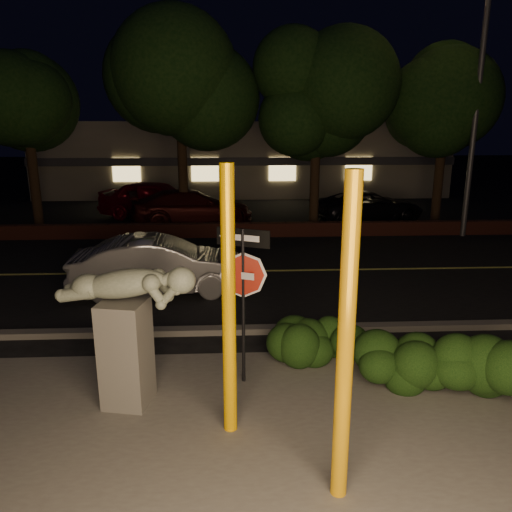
% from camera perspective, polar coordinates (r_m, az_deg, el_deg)
% --- Properties ---
extents(ground, '(90.00, 90.00, 0.00)m').
position_cam_1_polar(ground, '(16.55, -0.45, 1.23)').
color(ground, black).
rests_on(ground, ground).
extents(patio, '(14.00, 6.00, 0.02)m').
position_cam_1_polar(patio, '(6.44, 4.07, -22.72)').
color(patio, '#4C4944').
rests_on(patio, ground).
extents(road, '(80.00, 8.00, 0.01)m').
position_cam_1_polar(road, '(13.65, 0.09, -1.76)').
color(road, black).
rests_on(road, ground).
extents(lane_marking, '(80.00, 0.12, 0.00)m').
position_cam_1_polar(lane_marking, '(13.65, 0.09, -1.71)').
color(lane_marking, '#CBC851').
rests_on(lane_marking, road).
extents(curb, '(80.00, 0.25, 0.12)m').
position_cam_1_polar(curb, '(9.79, 1.34, -8.40)').
color(curb, '#4C4944').
rests_on(curb, ground).
extents(brick_wall, '(40.00, 0.35, 0.50)m').
position_cam_1_polar(brick_wall, '(17.76, -0.63, 3.01)').
color(brick_wall, '#4D2018').
rests_on(brick_wall, ground).
extents(parking_lot, '(40.00, 12.00, 0.01)m').
position_cam_1_polar(parking_lot, '(23.40, -1.18, 5.34)').
color(parking_lot, black).
rests_on(parking_lot, ground).
extents(building, '(22.00, 10.20, 4.00)m').
position_cam_1_polar(building, '(31.11, -1.66, 11.45)').
color(building, slate).
rests_on(building, ground).
extents(tree_far_a, '(4.60, 4.60, 7.43)m').
position_cam_1_polar(tree_far_a, '(20.46, -25.09, 17.60)').
color(tree_far_a, black).
rests_on(tree_far_a, ground).
extents(tree_far_b, '(5.20, 5.20, 8.41)m').
position_cam_1_polar(tree_far_b, '(19.45, -8.83, 21.08)').
color(tree_far_b, black).
rests_on(tree_far_b, ground).
extents(tree_far_c, '(4.80, 4.80, 7.84)m').
position_cam_1_polar(tree_far_c, '(19.19, 7.09, 20.05)').
color(tree_far_c, black).
rests_on(tree_far_c, ground).
extents(tree_far_d, '(4.40, 4.40, 7.42)m').
position_cam_1_polar(tree_far_d, '(21.06, 21.07, 18.09)').
color(tree_far_d, black).
rests_on(tree_far_d, ground).
extents(yellow_pole_left, '(0.18, 0.18, 3.51)m').
position_cam_1_polar(yellow_pole_left, '(6.22, -3.13, -5.69)').
color(yellow_pole_left, '#FFB200').
rests_on(yellow_pole_left, ground).
extents(yellow_pole_right, '(0.18, 0.18, 3.54)m').
position_cam_1_polar(yellow_pole_right, '(5.19, 10.19, -10.09)').
color(yellow_pole_right, orange).
rests_on(yellow_pole_right, ground).
extents(signpost, '(0.77, 0.36, 2.46)m').
position_cam_1_polar(signpost, '(7.40, -1.49, -2.27)').
color(signpost, black).
rests_on(signpost, ground).
extents(sculpture, '(1.97, 0.88, 2.10)m').
position_cam_1_polar(sculpture, '(7.20, -14.61, -7.13)').
color(sculpture, '#4C4944').
rests_on(sculpture, ground).
extents(hedge_center, '(1.78, 1.05, 0.87)m').
position_cam_1_polar(hedge_center, '(8.62, 6.87, -9.14)').
color(hedge_center, black).
rests_on(hedge_center, ground).
extents(hedge_right, '(1.75, 1.06, 1.09)m').
position_cam_1_polar(hedge_right, '(8.06, 16.66, -10.63)').
color(hedge_right, black).
rests_on(hedge_right, ground).
extents(hedge_far_right, '(1.77, 1.35, 1.09)m').
position_cam_1_polar(hedge_far_right, '(8.13, 25.13, -11.26)').
color(hedge_far_right, black).
rests_on(hedge_far_right, ground).
extents(streetlight, '(1.34, 0.70, 9.40)m').
position_cam_1_polar(streetlight, '(19.05, 23.62, 18.79)').
color(streetlight, '#47474B').
rests_on(streetlight, ground).
extents(silver_sedan, '(4.20, 1.73, 1.35)m').
position_cam_1_polar(silver_sedan, '(12.00, -10.91, -1.08)').
color(silver_sedan, '#A4A4A8').
rests_on(silver_sedan, ground).
extents(parked_car_red, '(5.04, 3.00, 1.61)m').
position_cam_1_polar(parked_car_red, '(21.56, -11.36, 6.36)').
color(parked_car_red, maroon).
rests_on(parked_car_red, ground).
extents(parked_car_darkred, '(5.09, 2.93, 1.39)m').
position_cam_1_polar(parked_car_darkred, '(19.96, -7.34, 5.54)').
color(parked_car_darkred, '#3B0F0E').
rests_on(parked_car_darkred, ground).
extents(parked_car_dark, '(4.83, 3.07, 1.24)m').
position_cam_1_polar(parked_car_dark, '(20.93, 12.73, 5.52)').
color(parked_car_dark, black).
rests_on(parked_car_dark, ground).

